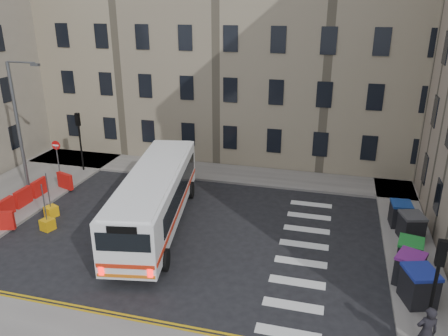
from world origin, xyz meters
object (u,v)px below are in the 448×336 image
at_px(wheelie_bin_c, 409,254).
at_px(bollard_yellow, 51,211).
at_px(streetlamp, 18,128).
at_px(wheelie_bin_b, 409,269).
at_px(bollard_chevron, 48,224).
at_px(bus, 155,196).
at_px(pedestrian, 426,333).
at_px(wheelie_bin_d, 411,226).
at_px(wheelie_bin_e, 400,214).
at_px(wheelie_bin_a, 419,286).

height_order(wheelie_bin_c, bollard_yellow, wheelie_bin_c).
xyz_separation_m(streetlamp, bollard_yellow, (3.04, -2.09, -4.04)).
relative_size(wheelie_bin_b, bollard_chevron, 2.53).
distance_m(streetlamp, bus, 9.71).
height_order(bus, bollard_chevron, bus).
bearing_deg(pedestrian, streetlamp, -33.75).
bearing_deg(wheelie_bin_d, wheelie_bin_c, -113.38).
height_order(wheelie_bin_b, bollard_yellow, wheelie_bin_b).
relative_size(wheelie_bin_b, wheelie_bin_e, 1.18).
height_order(wheelie_bin_d, bollard_chevron, wheelie_bin_d).
height_order(bus, pedestrian, bus).
relative_size(streetlamp, bollard_yellow, 13.57).
distance_m(streetlamp, bollard_yellow, 5.47).
bearing_deg(bollard_chevron, bus, 18.64).
bearing_deg(pedestrian, bollard_yellow, -31.13).
height_order(wheelie_bin_e, bollard_chevron, wheelie_bin_e).
bearing_deg(wheelie_bin_a, wheelie_bin_b, 80.31).
height_order(wheelie_bin_b, wheelie_bin_e, wheelie_bin_b).
xyz_separation_m(wheelie_bin_d, pedestrian, (-0.59, -8.22, 0.30)).
xyz_separation_m(wheelie_bin_b, wheelie_bin_c, (0.15, 1.22, -0.00)).
bearing_deg(bollard_yellow, pedestrian, -18.03).
distance_m(wheelie_bin_a, wheelie_bin_c, 2.49).
relative_size(bus, wheelie_bin_c, 8.33).
bearing_deg(wheelie_bin_b, bollard_yellow, -162.51).
height_order(streetlamp, wheelie_bin_c, streetlamp).
height_order(bus, wheelie_bin_e, bus).
xyz_separation_m(streetlamp, wheelie_bin_e, (21.70, 1.50, -3.54)).
distance_m(streetlamp, wheelie_bin_d, 22.34).
bearing_deg(wheelie_bin_d, wheelie_bin_b, -112.93).
bearing_deg(wheelie_bin_e, wheelie_bin_d, -79.66).
bearing_deg(wheelie_bin_d, wheelie_bin_e, 89.79).
bearing_deg(streetlamp, wheelie_bin_c, -6.85).
relative_size(wheelie_bin_c, wheelie_bin_e, 1.07).
bearing_deg(streetlamp, wheelie_bin_a, -13.19).
bearing_deg(wheelie_bin_d, bus, 173.01).
distance_m(wheelie_bin_b, pedestrian, 4.28).
relative_size(bus, wheelie_bin_d, 7.99).
height_order(streetlamp, wheelie_bin_b, streetlamp).
distance_m(bus, bollard_yellow, 6.36).
height_order(bus, wheelie_bin_a, bus).
bearing_deg(wheelie_bin_a, wheelie_bin_d, 67.82).
xyz_separation_m(bus, bollard_chevron, (-5.41, -1.83, -1.47)).
xyz_separation_m(streetlamp, bus, (9.21, -1.66, -2.57)).
relative_size(wheelie_bin_e, pedestrian, 0.66).
bearing_deg(wheelie_bin_d, bollard_chevron, 176.27).
xyz_separation_m(streetlamp, pedestrian, (21.47, -8.09, -3.21)).
bearing_deg(bus, streetlamp, 159.35).
height_order(streetlamp, wheelie_bin_e, streetlamp).
bearing_deg(wheelie_bin_e, bollard_yellow, -173.50).
relative_size(wheelie_bin_e, bollard_yellow, 2.15).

